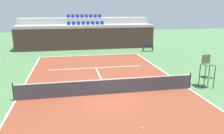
{
  "coord_description": "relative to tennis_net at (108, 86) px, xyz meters",
  "views": [
    {
      "loc": [
        -2.21,
        -12.81,
        5.19
      ],
      "look_at": [
        0.63,
        2.0,
        1.2
      ],
      "focal_mm": 35.84,
      "sensor_mm": 36.0,
      "label": 1
    }
  ],
  "objects": [
    {
      "name": "tennis_ball_0",
      "position": [
        3.52,
        -2.83,
        -0.47
      ],
      "size": [
        0.07,
        0.07,
        0.07
      ],
      "primitive_type": "sphere",
      "color": "#CCE033",
      "rests_on": "court_surface"
    },
    {
      "name": "service_line_far",
      "position": [
        0.0,
        6.4,
        -0.5
      ],
      "size": [
        8.26,
        0.1,
        0.0
      ],
      "primitive_type": "cube",
      "color": "white",
      "rests_on": "court_surface"
    },
    {
      "name": "court_surface",
      "position": [
        0.0,
        0.0,
        -0.5
      ],
      "size": [
        11.0,
        24.0,
        0.01
      ],
      "primitive_type": "cube",
      "color": "brown",
      "rests_on": "ground_plane"
    },
    {
      "name": "ground_plane",
      "position": [
        0.0,
        0.0,
        -0.51
      ],
      "size": [
        80.0,
        80.0,
        0.0
      ],
      "primitive_type": "plane",
      "color": "#477042"
    },
    {
      "name": "baseline_far",
      "position": [
        0.0,
        11.95,
        -0.5
      ],
      "size": [
        11.0,
        0.1,
        0.0
      ],
      "primitive_type": "cube",
      "color": "white",
      "rests_on": "court_surface"
    },
    {
      "name": "tennis_net",
      "position": [
        0.0,
        0.0,
        0.0
      ],
      "size": [
        11.08,
        0.08,
        1.07
      ],
      "color": "black",
      "rests_on": "court_surface"
    },
    {
      "name": "back_wall",
      "position": [
        0.0,
        15.65,
        0.85
      ],
      "size": [
        17.71,
        0.3,
        2.72
      ],
      "primitive_type": "cube",
      "color": "#33231E",
      "rests_on": "ground_plane"
    },
    {
      "name": "player_bench",
      "position": [
        7.27,
        13.14,
        -0.0
      ],
      "size": [
        1.5,
        0.4,
        0.85
      ],
      "color": "#232328",
      "rests_on": "ground_plane"
    },
    {
      "name": "sideline_right",
      "position": [
        5.45,
        0.0,
        -0.5
      ],
      "size": [
        0.1,
        24.0,
        0.0
      ],
      "primitive_type": "cube",
      "color": "white",
      "rests_on": "court_surface"
    },
    {
      "name": "sideline_left",
      "position": [
        -5.45,
        0.0,
        -0.5
      ],
      "size": [
        0.1,
        24.0,
        0.0
      ],
      "primitive_type": "cube",
      "color": "white",
      "rests_on": "court_surface"
    },
    {
      "name": "centre_service_line",
      "position": [
        0.0,
        3.2,
        -0.5
      ],
      "size": [
        0.1,
        6.4,
        0.0
      ],
      "primitive_type": "cube",
      "color": "white",
      "rests_on": "court_surface"
    },
    {
      "name": "tennis_ball_1",
      "position": [
        0.76,
        -4.34,
        -0.47
      ],
      "size": [
        0.07,
        0.07,
        0.07
      ],
      "primitive_type": "sphere",
      "color": "#CCE033",
      "rests_on": "court_surface"
    },
    {
      "name": "seating_row_lower",
      "position": [
        -0.0,
        17.09,
        2.67
      ],
      "size": [
        4.82,
        0.44,
        0.44
      ],
      "color": "navy",
      "rests_on": "stands_tier_lower"
    },
    {
      "name": "umpire_chair",
      "position": [
        6.7,
        0.06,
        0.68
      ],
      "size": [
        0.76,
        0.66,
        2.2
      ],
      "color": "#334C2D",
      "rests_on": "ground_plane"
    },
    {
      "name": "seating_row_upper",
      "position": [
        -0.0,
        19.49,
        3.49
      ],
      "size": [
        4.82,
        0.44,
        0.44
      ],
      "color": "navy",
      "rests_on": "stands_tier_upper"
    },
    {
      "name": "stands_tier_upper",
      "position": [
        0.0,
        19.4,
        1.43
      ],
      "size": [
        17.71,
        2.4,
        3.87
      ],
      "primitive_type": "cube",
      "color": "#9E9E99",
      "rests_on": "ground_plane"
    },
    {
      "name": "stands_tier_lower",
      "position": [
        0.0,
        17.0,
        1.02
      ],
      "size": [
        17.71,
        2.4,
        3.06
      ],
      "primitive_type": "cube",
      "color": "#9E9E99",
      "rests_on": "ground_plane"
    }
  ]
}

